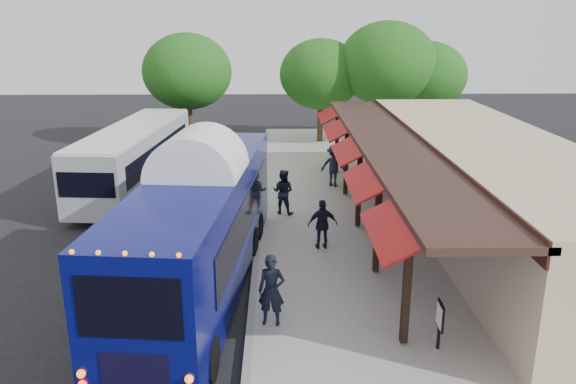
% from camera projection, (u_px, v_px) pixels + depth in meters
% --- Properties ---
extents(ground, '(90.00, 90.00, 0.00)m').
position_uv_depth(ground, '(253.00, 278.00, 17.35)').
color(ground, black).
rests_on(ground, ground).
extents(sidewalk, '(10.00, 40.00, 0.15)m').
position_uv_depth(sidewalk, '(389.00, 229.00, 21.24)').
color(sidewalk, '#9E9B93').
rests_on(sidewalk, ground).
extents(curb, '(0.20, 40.00, 0.16)m').
position_uv_depth(curb, '(259.00, 230.00, 21.15)').
color(curb, gray).
rests_on(curb, ground).
extents(station_shelter, '(8.15, 20.00, 3.60)m').
position_uv_depth(station_shelter, '(483.00, 183.00, 20.78)').
color(station_shelter, tan).
rests_on(station_shelter, ground).
extents(coach_bus, '(3.63, 12.01, 3.79)m').
position_uv_depth(coach_bus, '(201.00, 223.00, 16.20)').
color(coach_bus, '#080C5F').
rests_on(coach_bus, ground).
extents(city_bus, '(3.33, 11.25, 2.98)m').
position_uv_depth(city_bus, '(135.00, 155.00, 25.97)').
color(city_bus, '#92949A').
rests_on(city_bus, ground).
extents(ped_a, '(0.74, 0.55, 1.88)m').
position_uv_depth(ped_a, '(271.00, 290.00, 14.20)').
color(ped_a, black).
rests_on(ped_a, sidewalk).
extents(ped_b, '(1.07, 0.96, 1.82)m').
position_uv_depth(ped_b, '(283.00, 192.00, 22.45)').
color(ped_b, black).
rests_on(ped_b, sidewalk).
extents(ped_c, '(1.05, 0.53, 1.73)m').
position_uv_depth(ped_c, '(323.00, 224.00, 19.01)').
color(ped_c, black).
rests_on(ped_c, sidewalk).
extents(ped_d, '(1.45, 1.16, 1.96)m').
position_uv_depth(ped_d, '(334.00, 166.00, 26.19)').
color(ped_d, black).
rests_on(ped_d, sidewalk).
extents(sign_board, '(0.08, 0.55, 1.20)m').
position_uv_depth(sign_board, '(440.00, 318.00, 13.13)').
color(sign_board, black).
rests_on(sign_board, sidewalk).
extents(tree_left, '(5.15, 5.15, 6.60)m').
position_uv_depth(tree_left, '(321.00, 74.00, 34.96)').
color(tree_left, '#382314').
rests_on(tree_left, ground).
extents(tree_mid, '(5.97, 5.97, 7.65)m').
position_uv_depth(tree_mid, '(387.00, 64.00, 34.06)').
color(tree_mid, '#382314').
rests_on(tree_mid, ground).
extents(tree_right, '(5.03, 5.03, 6.44)m').
position_uv_depth(tree_right, '(426.00, 76.00, 35.05)').
color(tree_right, '#382314').
rests_on(tree_right, ground).
extents(tree_far, '(5.43, 5.43, 6.95)m').
position_uv_depth(tree_far, '(187.00, 72.00, 34.14)').
color(tree_far, '#382314').
rests_on(tree_far, ground).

